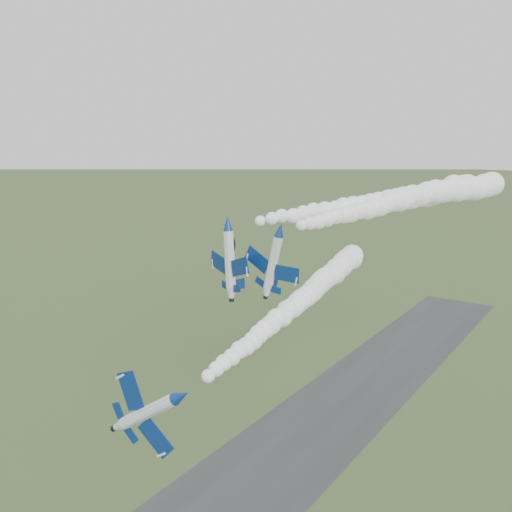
# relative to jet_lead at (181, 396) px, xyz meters

# --- Properties ---
(runway) EXTENTS (24.00, 260.00, 0.04)m
(runway) POSITION_rel_jet_lead_xyz_m (-9.41, 36.28, -30.97)
(runway) COLOR #302F32
(runway) RESTS_ON ground
(jet_lead) EXTENTS (6.74, 14.23, 9.94)m
(jet_lead) POSITION_rel_jet_lead_xyz_m (0.00, 0.00, 0.00)
(jet_lead) COLOR white
(smoke_trail_jet_lead) EXTENTS (13.87, 64.57, 4.89)m
(smoke_trail_jet_lead) POSITION_rel_jet_lead_xyz_m (-4.47, 35.84, 2.24)
(smoke_trail_jet_lead) COLOR white
(jet_pair_left) EXTENTS (11.98, 13.77, 3.59)m
(jet_pair_left) POSITION_rel_jet_lead_xyz_m (-12.98, 26.61, 16.35)
(jet_pair_left) COLOR white
(smoke_trail_jet_pair_left) EXTENTS (32.61, 68.59, 5.76)m
(smoke_trail_jet_pair_left) POSITION_rel_jet_lead_xyz_m (1.10, 63.42, 17.65)
(smoke_trail_jet_pair_left) COLOR white
(jet_pair_right) EXTENTS (10.57, 12.95, 3.85)m
(jet_pair_right) POSITION_rel_jet_lead_xyz_m (-2.47, 25.97, 16.36)
(jet_pair_right) COLOR white
(smoke_trail_jet_pair_right) EXTENTS (12.71, 74.63, 5.84)m
(smoke_trail_jet_pair_right) POSITION_rel_jet_lead_xyz_m (2.27, 65.73, 17.30)
(smoke_trail_jet_pair_right) COLOR white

